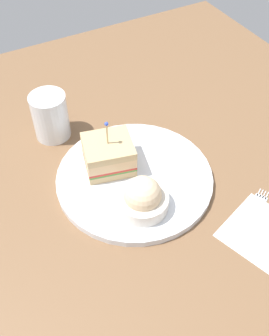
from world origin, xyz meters
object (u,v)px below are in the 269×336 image
(sandwich_half_center, at_px, (109,154))
(drink_glass, at_px, (51,118))
(fork, at_px, (256,208))
(plate, at_px, (135,178))
(coleslaw_bowl, at_px, (142,198))
(napkin, at_px, (261,231))

(sandwich_half_center, bearing_deg, drink_glass, -158.57)
(sandwich_half_center, distance_m, drink_glass, 0.16)
(drink_glass, relative_size, fork, 0.86)
(plate, height_order, sandwich_half_center, sandwich_half_center)
(sandwich_half_center, bearing_deg, coleslaw_bowl, 3.89)
(coleslaw_bowl, distance_m, drink_glass, 0.27)
(plate, relative_size, fork, 2.58)
(plate, relative_size, drink_glass, 2.99)
(coleslaw_bowl, relative_size, napkin, 0.74)
(sandwich_half_center, xyz_separation_m, drink_glass, (-0.14, -0.06, 0.00))
(sandwich_half_center, height_order, coleslaw_bowl, sandwich_half_center)
(fork, bearing_deg, sandwich_half_center, -137.69)
(drink_glass, bearing_deg, plate, 24.49)
(drink_glass, xyz_separation_m, fork, (0.35, 0.24, -0.04))
(napkin, relative_size, fork, 1.09)
(sandwich_half_center, bearing_deg, plate, 33.47)
(napkin, height_order, fork, fork)
(sandwich_half_center, bearing_deg, fork, 42.31)
(coleslaw_bowl, height_order, fork, coleslaw_bowl)
(plate, height_order, napkin, plate)
(coleslaw_bowl, distance_m, fork, 0.20)
(coleslaw_bowl, xyz_separation_m, fork, (0.09, 0.18, -0.04))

